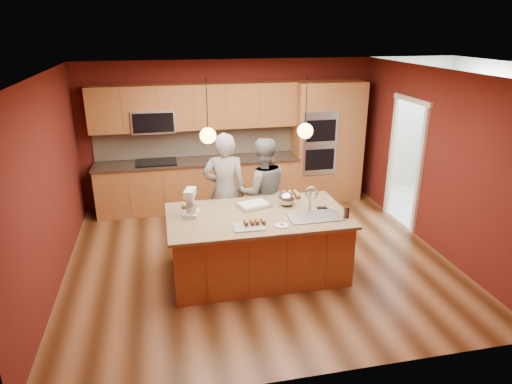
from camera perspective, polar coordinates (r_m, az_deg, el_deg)
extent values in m
plane|color=#442410|center=(6.90, 0.21, -8.24)|extent=(5.50, 5.50, 0.00)
plane|color=white|center=(6.09, 0.25, 14.68)|extent=(5.50, 5.50, 0.00)
plane|color=#541711|center=(8.74, -3.30, 7.40)|extent=(5.50, 0.00, 5.50)
plane|color=#541711|center=(4.14, 7.69, -7.91)|extent=(5.50, 0.00, 5.50)
plane|color=#541711|center=(6.40, -24.59, 0.70)|extent=(0.00, 5.00, 5.00)
plane|color=#541711|center=(7.43, 21.47, 3.69)|extent=(0.00, 5.00, 5.00)
cube|color=brown|center=(8.63, -7.13, 0.88)|extent=(3.70, 0.60, 0.90)
cube|color=black|center=(8.48, -7.26, 3.82)|extent=(3.74, 0.64, 0.04)
cube|color=#C6B594|center=(8.68, -7.53, 6.29)|extent=(3.70, 0.03, 0.56)
cube|color=brown|center=(8.38, -7.64, 10.54)|extent=(3.70, 0.36, 0.80)
cube|color=black|center=(8.44, -12.35, 3.64)|extent=(0.72, 0.52, 0.03)
cube|color=#B4B7BB|center=(8.38, -12.73, 8.69)|extent=(0.76, 0.40, 0.40)
cube|color=brown|center=(8.89, 7.34, 6.16)|extent=(0.80, 0.60, 2.30)
cube|color=#B4B7BB|center=(8.60, 8.01, 5.99)|extent=(0.66, 0.04, 1.20)
cube|color=brown|center=(9.12, 11.23, 6.30)|extent=(0.50, 0.60, 2.30)
plane|color=silver|center=(9.28, 21.14, -1.95)|extent=(2.60, 2.60, 0.00)
plane|color=silver|center=(9.42, 26.81, 6.19)|extent=(0.00, 2.70, 2.70)
cube|color=silver|center=(9.19, 26.41, 9.80)|extent=(0.35, 2.40, 0.75)
cylinder|color=black|center=(5.62, -6.16, 10.49)|extent=(0.01, 0.01, 0.70)
sphere|color=#FEBA4F|center=(5.69, -6.03, 7.02)|extent=(0.20, 0.20, 0.20)
cylinder|color=black|center=(5.88, 6.30, 10.92)|extent=(0.01, 0.01, 0.70)
sphere|color=#FEBA4F|center=(5.95, 6.17, 7.60)|extent=(0.20, 0.20, 0.20)
cube|color=brown|center=(6.33, 0.19, -6.68)|extent=(2.32, 1.25, 0.85)
cube|color=tan|center=(6.14, 0.19, -2.98)|extent=(2.42, 1.35, 0.04)
cube|color=#B4B7BB|center=(6.14, 7.31, -3.78)|extent=(0.69, 0.41, 0.18)
imported|color=black|center=(6.93, -3.92, 0.07)|extent=(0.72, 0.53, 1.81)
imported|color=gray|center=(7.04, 0.80, 0.00)|extent=(0.83, 0.65, 1.70)
cube|color=white|center=(6.14, -8.09, -2.71)|extent=(0.26, 0.30, 0.06)
cube|color=white|center=(6.18, -8.24, -1.01)|extent=(0.11, 0.10, 0.25)
cube|color=white|center=(6.05, -8.24, -0.11)|extent=(0.19, 0.28, 0.10)
cylinder|color=#B3B6BB|center=(6.08, -8.10, -2.26)|extent=(0.14, 0.14, 0.14)
cube|color=silver|center=(6.39, -0.30, -1.67)|extent=(0.51, 0.43, 0.03)
cube|color=white|center=(6.39, -0.30, -1.50)|extent=(0.44, 0.36, 0.02)
cube|color=#B4B7BB|center=(5.75, -0.89, -4.34)|extent=(0.40, 0.29, 0.02)
ellipsoid|color=#B3B6BB|center=(6.41, 3.87, -0.86)|extent=(0.24, 0.24, 0.20)
cylinder|color=silver|center=(5.79, 3.27, -4.21)|extent=(0.17, 0.17, 0.01)
cylinder|color=black|center=(6.12, 11.25, -2.49)|extent=(0.08, 0.08, 0.16)
cube|color=black|center=(6.40, 8.25, -1.96)|extent=(0.15, 0.10, 0.01)
cube|color=white|center=(9.17, 25.34, 0.63)|extent=(0.82, 0.83, 1.03)
cube|color=white|center=(9.66, 23.48, 1.79)|extent=(0.69, 0.71, 1.01)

